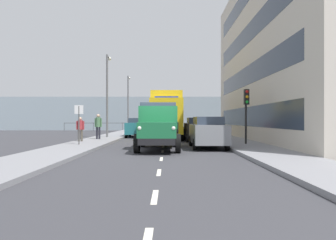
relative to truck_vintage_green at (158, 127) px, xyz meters
name	(u,v)px	position (x,y,z in m)	size (l,w,h in m)	color
ground_plane	(164,141)	(-0.23, -6.09, -1.18)	(80.00, 80.00, 0.00)	#38383D
sidewalk_left	(230,140)	(-4.97, -6.09, -1.10)	(2.67, 38.78, 0.15)	gray
sidewalk_right	(99,140)	(4.51, -6.09, -1.10)	(2.67, 38.78, 0.15)	gray
road_centreline_markings	(164,141)	(-0.23, -5.93, -1.17)	(0.12, 35.10, 0.01)	silver
building_terrace	(298,53)	(-10.05, -6.33, 5.29)	(7.54, 20.98, 12.93)	beige
sea_horizon	(166,114)	(-0.23, -28.48, 1.32)	(80.00, 0.80, 5.00)	#84939E
seawall_railing	(166,125)	(-0.23, -24.88, -0.26)	(28.08, 0.08, 1.20)	#4C5156
truck_vintage_green	(158,127)	(0.00, 0.00, 0.00)	(2.17, 5.64, 2.43)	black
lorry_cargo_yellow	(167,114)	(-0.38, -9.36, 0.90)	(2.58, 8.20, 3.87)	gold
car_grey_kerbside_near	(207,132)	(-2.69, -1.12, -0.28)	(1.83, 4.23, 1.72)	slate
car_black_kerbside_1	(198,129)	(-2.69, -6.41, -0.28)	(1.88, 4.30, 1.72)	black
car_teal_oppositeside_0	(138,127)	(2.23, -11.35, -0.28)	(1.94, 4.06, 1.72)	#1E6670
car_white_oppositeside_1	(143,126)	(2.23, -17.02, -0.28)	(1.89, 4.19, 1.72)	white
car_maroon_oppositeside_2	(147,125)	(2.23, -22.63, -0.28)	(1.83, 4.45, 1.72)	maroon
pedestrian_by_lamp	(80,127)	(5.27, -4.12, -0.10)	(0.53, 0.34, 1.59)	#4C473D
pedestrian_near_railing	(98,124)	(4.62, -6.32, 0.06)	(0.53, 0.34, 1.83)	black
traffic_light_near	(246,104)	(-5.10, -2.08, 1.29)	(0.28, 0.41, 3.20)	black
lamp_post_promenade	(107,88)	(4.51, -9.04, 2.99)	(0.32, 1.14, 6.79)	#59595B
lamp_post_far	(128,99)	(4.31, -20.11, 2.96)	(0.32, 1.14, 6.73)	#59595B
street_sign	(79,118)	(4.61, -1.69, 0.50)	(0.50, 0.07, 2.25)	#4C4C4C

